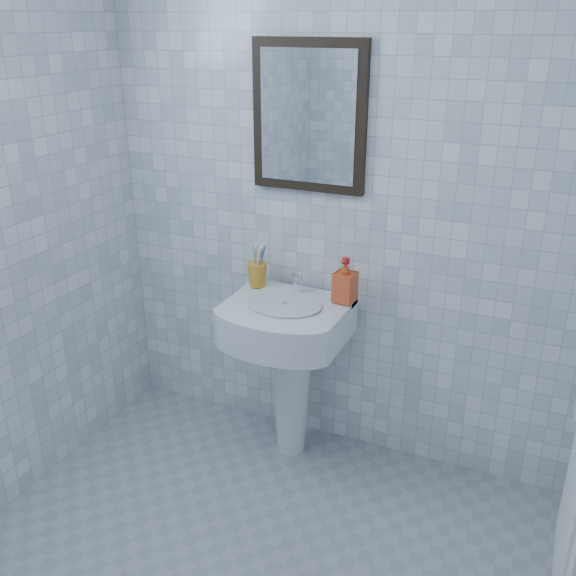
% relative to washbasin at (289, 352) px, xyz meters
% --- Properties ---
extents(wall_back, '(2.20, 0.02, 2.50)m').
position_rel_washbasin_xyz_m(wall_back, '(0.15, 0.22, 0.71)').
color(wall_back, white).
rests_on(wall_back, ground).
extents(washbasin, '(0.52, 0.38, 0.80)m').
position_rel_washbasin_xyz_m(washbasin, '(0.00, 0.00, 0.00)').
color(washbasin, white).
rests_on(washbasin, ground).
extents(faucet, '(0.04, 0.10, 0.11)m').
position_rel_washbasin_xyz_m(faucet, '(0.00, 0.10, 0.30)').
color(faucet, white).
rests_on(faucet, washbasin).
extents(toothbrush_cup, '(0.11, 0.11, 0.11)m').
position_rel_washbasin_xyz_m(toothbrush_cup, '(-0.20, 0.09, 0.31)').
color(toothbrush_cup, orange).
rests_on(toothbrush_cup, washbasin).
extents(soap_dispenser, '(0.10, 0.10, 0.20)m').
position_rel_washbasin_xyz_m(soap_dispenser, '(0.22, 0.09, 0.36)').
color(soap_dispenser, red).
rests_on(soap_dispenser, washbasin).
extents(wall_mirror, '(0.50, 0.04, 0.62)m').
position_rel_washbasin_xyz_m(wall_mirror, '(-0.00, 0.20, 1.01)').
color(wall_mirror, black).
rests_on(wall_mirror, wall_back).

